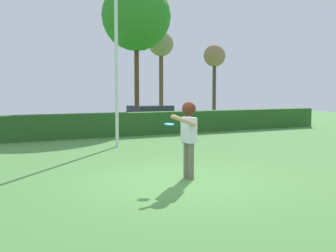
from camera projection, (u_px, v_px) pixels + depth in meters
ground_plane at (174, 181)px, 9.26m from camera, size 60.00×60.00×0.00m
person at (188, 131)px, 9.43m from camera, size 0.75×0.56×1.78m
frisbee at (169, 124)px, 9.30m from camera, size 0.23×0.23×0.05m
lamppost at (116, 52)px, 14.86m from camera, size 0.24×0.24×6.20m
hedge_row at (64, 127)px, 17.64m from camera, size 28.66×0.90×1.06m
parked_car_black at (150, 115)px, 23.15m from camera, size 4.33×2.10×1.25m
bare_elm_tree at (214, 58)px, 30.77m from camera, size 1.63×1.63×5.51m
birch_tree at (161, 47)px, 29.51m from camera, size 1.78×1.78×6.33m
oak_tree at (136, 16)px, 25.58m from camera, size 4.29×4.29×8.85m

